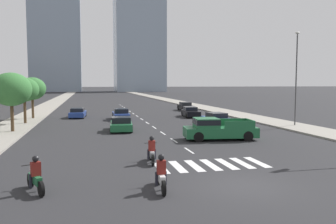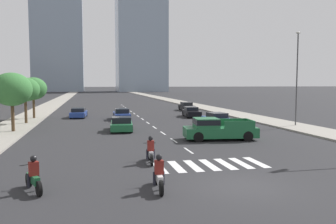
{
  "view_description": "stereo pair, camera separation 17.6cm",
  "coord_description": "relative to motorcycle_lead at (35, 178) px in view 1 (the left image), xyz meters",
  "views": [
    {
      "loc": [
        -6.3,
        -13.25,
        4.32
      ],
      "look_at": [
        0.0,
        13.87,
        2.0
      ],
      "focal_mm": 37.12,
      "sensor_mm": 36.0,
      "label": 1
    },
    {
      "loc": [
        -6.13,
        -13.29,
        4.32
      ],
      "look_at": [
        0.0,
        13.87,
        2.0
      ],
      "focal_mm": 37.12,
      "sensor_mm": 36.0,
      "label": 2
    }
  ],
  "objects": [
    {
      "name": "sedan_blue_1",
      "position": [
        15.21,
        19.57,
        -0.01
      ],
      "size": [
        2.17,
        4.75,
        1.24
      ],
      "rotation": [
        0.0,
        0.0,
        -1.5
      ],
      "color": "navy",
      "rests_on": "ground"
    },
    {
      "name": "crosswalk_near",
      "position": [
        8.37,
        2.8,
        -0.58
      ],
      "size": [
        5.85,
        2.61,
        0.01
      ],
      "color": "silver",
      "rests_on": "ground"
    },
    {
      "name": "sedan_blue_3",
      "position": [
        0.84,
        30.54,
        -0.02
      ],
      "size": [
        2.13,
        4.48,
        1.21
      ],
      "rotation": [
        0.0,
        0.0,
        1.48
      ],
      "color": "navy",
      "rests_on": "ground"
    },
    {
      "name": "sedan_black_4",
      "position": [
        17.21,
        38.48,
        0.02
      ],
      "size": [
        1.85,
        4.58,
        1.32
      ],
      "rotation": [
        0.0,
        0.0,
        -1.59
      ],
      "color": "black",
      "rests_on": "ground"
    },
    {
      "name": "ground_plane",
      "position": [
        8.37,
        -1.07,
        -0.58
      ],
      "size": [
        800.0,
        800.0,
        0.0
      ],
      "primitive_type": "plane",
      "color": "#28282B"
    },
    {
      "name": "sidewalk_east",
      "position": [
        21.87,
        28.93,
        -0.51
      ],
      "size": [
        4.0,
        260.0,
        0.15
      ],
      "primitive_type": "cube",
      "color": "gray",
      "rests_on": "ground"
    },
    {
      "name": "lane_divider_center",
      "position": [
        8.37,
        30.8,
        -0.58
      ],
      "size": [
        0.14,
        50.0,
        0.01
      ],
      "color": "silver",
      "rests_on": "ground"
    },
    {
      "name": "street_tree_nearest",
      "position": [
        -4.32,
        17.87,
        3.19
      ],
      "size": [
        3.4,
        3.4,
        5.08
      ],
      "color": "#4C3823",
      "rests_on": "sidewalk_west"
    },
    {
      "name": "sidewalk_west",
      "position": [
        -5.12,
        28.93,
        -0.51
      ],
      "size": [
        4.0,
        260.0,
        0.15
      ],
      "primitive_type": "cube",
      "color": "gray",
      "rests_on": "ground"
    },
    {
      "name": "motorcycle_third",
      "position": [
        4.91,
        -0.85,
        -0.0
      ],
      "size": [
        0.7,
        2.17,
        1.49
      ],
      "rotation": [
        0.0,
        0.0,
        1.5
      ],
      "color": "black",
      "rests_on": "ground"
    },
    {
      "name": "motorcycle_trailing",
      "position": [
        5.41,
        3.97,
        0.0
      ],
      "size": [
        0.7,
        2.05,
        1.49
      ],
      "rotation": [
        0.0,
        0.0,
        1.48
      ],
      "color": "black",
      "rests_on": "ground"
    },
    {
      "name": "sedan_green_2",
      "position": [
        5.01,
        17.12,
        0.0
      ],
      "size": [
        2.25,
        4.43,
        1.28
      ],
      "rotation": [
        0.0,
        0.0,
        1.49
      ],
      "color": "#1E6038",
      "rests_on": "ground"
    },
    {
      "name": "motorcycle_lead",
      "position": [
        0.0,
        0.0,
        0.0
      ],
      "size": [
        1.07,
        1.93,
        1.49
      ],
      "rotation": [
        0.0,
        0.0,
        1.98
      ],
      "color": "black",
      "rests_on": "ground"
    },
    {
      "name": "sedan_black_0",
      "position": [
        14.95,
        28.3,
        0.02
      ],
      "size": [
        2.17,
        4.87,
        1.29
      ],
      "rotation": [
        0.0,
        0.0,
        -1.67
      ],
      "color": "black",
      "rests_on": "ground"
    },
    {
      "name": "sedan_blue_5",
      "position": [
        5.89,
        26.9,
        0.02
      ],
      "size": [
        1.81,
        4.61,
        1.32
      ],
      "rotation": [
        0.0,
        0.0,
        1.57
      ],
      "color": "navy",
      "rests_on": "ground"
    },
    {
      "name": "pickup_truck",
      "position": [
        11.66,
        10.46,
        0.23
      ],
      "size": [
        5.71,
        2.74,
        1.67
      ],
      "rotation": [
        0.0,
        0.0,
        3.02
      ],
      "color": "#1E6038",
      "rests_on": "ground"
    },
    {
      "name": "street_tree_second",
      "position": [
        -4.32,
        24.2,
        3.05
      ],
      "size": [
        2.95,
        2.95,
        4.76
      ],
      "color": "#4C3823",
      "rests_on": "sidewalk_west"
    },
    {
      "name": "street_lamp_east",
      "position": [
        22.17,
        16.29,
        4.77
      ],
      "size": [
        0.5,
        0.24,
        9.16
      ],
      "color": "#3F3F42",
      "rests_on": "sidewalk_east"
    },
    {
      "name": "street_tree_third",
      "position": [
        -4.32,
        29.56,
        3.07
      ],
      "size": [
        3.16,
        3.16,
        4.87
      ],
      "color": "#4C3823",
      "rests_on": "sidewalk_west"
    }
  ]
}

